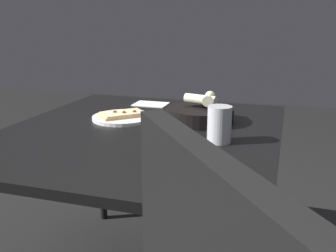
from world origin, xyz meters
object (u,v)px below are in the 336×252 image
(beer_glass, at_px, (219,126))
(pepper_shaker, at_px, (206,178))
(dining_table, at_px, (142,143))
(bread_basket, at_px, (201,114))
(pizza_plate, at_px, (123,117))

(beer_glass, height_order, pepper_shaker, beer_glass)
(dining_table, bearing_deg, bread_basket, 42.12)
(pizza_plate, bearing_deg, bread_basket, 10.02)
(dining_table, relative_size, pizza_plate, 4.49)
(bread_basket, distance_m, beer_glass, 0.27)
(dining_table, height_order, beer_glass, beer_glass)
(dining_table, xyz_separation_m, pepper_shaker, (0.35, -0.48, 0.10))
(dining_table, bearing_deg, pepper_shaker, -53.90)
(pizza_plate, xyz_separation_m, beer_glass, (0.44, -0.18, 0.05))
(pizza_plate, height_order, bread_basket, bread_basket)
(pizza_plate, distance_m, beer_glass, 0.47)
(pizza_plate, xyz_separation_m, pepper_shaker, (0.48, -0.59, 0.03))
(bread_basket, height_order, pepper_shaker, bread_basket)
(beer_glass, bearing_deg, dining_table, 167.24)
(bread_basket, relative_size, beer_glass, 2.15)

